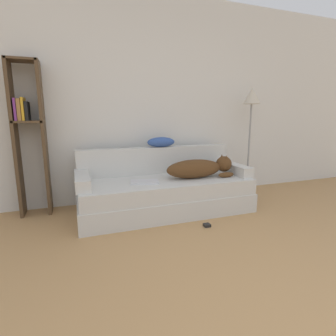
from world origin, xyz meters
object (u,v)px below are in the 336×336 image
(throw_pillow, at_px, (161,142))
(floor_lamp, at_px, (251,108))
(power_adapter, at_px, (207,225))
(couch, at_px, (165,195))
(bookshelf, at_px, (29,132))
(dog, at_px, (200,168))
(laptop, at_px, (145,182))

(throw_pillow, xyz_separation_m, floor_lamp, (1.32, -0.06, 0.44))
(floor_lamp, relative_size, power_adapter, 22.95)
(couch, relative_size, bookshelf, 1.17)
(bookshelf, bearing_deg, dog, -15.42)
(laptop, bearing_deg, couch, 31.55)
(throw_pillow, xyz_separation_m, power_adapter, (0.20, -0.93, -0.80))
(floor_lamp, distance_m, power_adapter, 1.89)
(bookshelf, relative_size, power_adapter, 26.09)
(floor_lamp, bearing_deg, power_adapter, -142.21)
(bookshelf, xyz_separation_m, power_adapter, (1.73, -1.04, -0.95))
(couch, relative_size, laptop, 5.84)
(bookshelf, distance_m, floor_lamp, 2.88)
(bookshelf, xyz_separation_m, floor_lamp, (2.86, -0.16, 0.29))
(throw_pillow, xyz_separation_m, bookshelf, (-1.53, 0.11, 0.15))
(throw_pillow, relative_size, floor_lamp, 0.24)
(dog, relative_size, laptop, 2.46)
(dog, bearing_deg, bookshelf, 164.58)
(couch, xyz_separation_m, floor_lamp, (1.38, 0.28, 1.06))
(laptop, distance_m, throw_pillow, 0.68)
(laptop, bearing_deg, throw_pillow, 65.01)
(couch, distance_m, power_adapter, 0.67)
(dog, height_order, floor_lamp, floor_lamp)
(dog, distance_m, bookshelf, 2.02)
(couch, height_order, floor_lamp, floor_lamp)
(couch, bearing_deg, floor_lamp, 11.52)
(dog, height_order, bookshelf, bookshelf)
(floor_lamp, bearing_deg, laptop, -167.31)
(laptop, height_order, floor_lamp, floor_lamp)
(laptop, xyz_separation_m, bookshelf, (-1.20, 0.54, 0.55))
(laptop, relative_size, floor_lamp, 0.23)
(couch, height_order, dog, dog)
(laptop, height_order, power_adapter, laptop)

